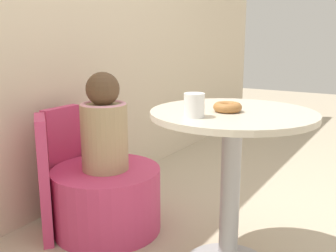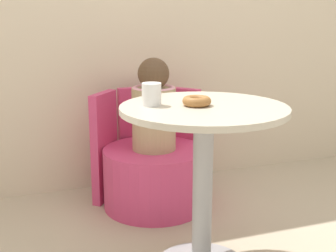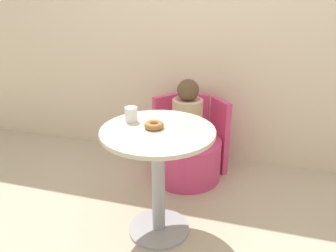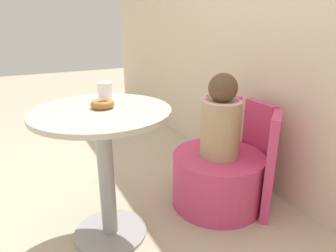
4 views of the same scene
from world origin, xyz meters
TOP-DOWN VIEW (x-y plane):
  - back_wall at (0.00, 1.13)m, footprint 6.00×0.06m
  - round_table at (-0.07, -0.02)m, footprint 0.68×0.68m
  - tub_chair at (-0.05, 0.69)m, footprint 0.57×0.57m
  - booth_backrest at (-0.05, 0.92)m, footprint 0.67×0.25m
  - child_figure at (-0.05, 0.69)m, footprint 0.24×0.24m
  - donut at (-0.10, -0.01)m, footprint 0.12×0.12m
  - cup at (-0.27, 0.06)m, footprint 0.08×0.08m

SIDE VIEW (x-z plane):
  - tub_chair at x=-0.05m, z-range 0.00..0.34m
  - booth_backrest at x=-0.05m, z-range 0.00..0.64m
  - round_table at x=-0.07m, z-range 0.16..0.88m
  - child_figure at x=-0.05m, z-range 0.32..0.82m
  - donut at x=-0.10m, z-range 0.72..0.76m
  - cup at x=-0.27m, z-range 0.72..0.81m
  - back_wall at x=0.00m, z-range 0.00..2.40m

